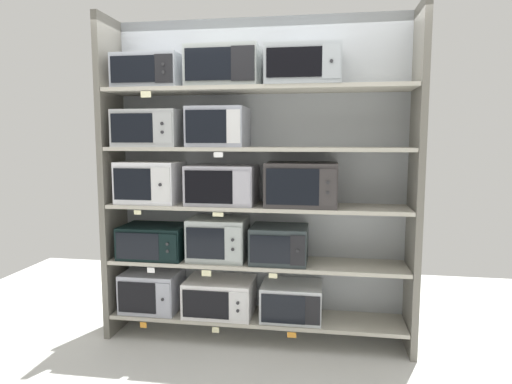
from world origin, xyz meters
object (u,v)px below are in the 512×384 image
microwave_3 (155,241)px  microwave_10 (218,127)px  microwave_6 (151,182)px  microwave_12 (224,67)px  microwave_11 (150,72)px  microwave_5 (279,244)px  microwave_0 (152,290)px  microwave_13 (304,67)px  microwave_4 (218,239)px  microwave_8 (302,184)px  microwave_7 (222,185)px  microwave_2 (292,301)px  microwave_9 (151,129)px  microwave_1 (220,296)px

microwave_3 → microwave_10: microwave_10 is taller
microwave_6 → microwave_12: bearing=-0.0°
microwave_11 → microwave_5: bearing=0.0°
microwave_0 → microwave_13: 2.17m
microwave_4 → microwave_0: bearing=-180.0°
microwave_8 → microwave_7: bearing=180.0°
microwave_0 → microwave_12: 1.90m
microwave_5 → microwave_11: (-1.03, -0.00, 1.34)m
microwave_2 → microwave_8: (0.07, -0.00, 0.93)m
microwave_10 → microwave_13: microwave_13 is taller
microwave_10 → microwave_13: size_ratio=0.80×
microwave_6 → microwave_10: bearing=-0.0°
microwave_10 → microwave_4: bearing=178.5°
microwave_0 → microwave_6: (0.01, 0.00, 0.91)m
microwave_0 → microwave_4: size_ratio=1.00×
microwave_6 → microwave_10: size_ratio=1.10×
microwave_9 → microwave_13: (1.21, 0.00, 0.45)m
microwave_8 → microwave_4: bearing=180.0°
microwave_5 → microwave_8: bearing=-0.1°
microwave_5 → microwave_13: (0.18, 0.00, 1.35)m
microwave_3 → microwave_0: bearing=179.8°
microwave_7 → microwave_12: 0.90m
microwave_3 → microwave_13: microwave_13 is taller
microwave_13 → microwave_8: bearing=-176.4°
microwave_7 → microwave_13: size_ratio=0.97×
microwave_3 → microwave_11: 1.35m
microwave_7 → microwave_10: 0.45m
microwave_5 → microwave_7: microwave_7 is taller
microwave_9 → microwave_12: size_ratio=0.93×
microwave_2 → microwave_7: bearing=180.0°
microwave_6 → microwave_8: bearing=-0.0°
microwave_3 → microwave_6: bearing=179.2°
microwave_11 → microwave_13: size_ratio=0.94×
microwave_4 → microwave_11: size_ratio=0.88×
microwave_7 → microwave_8: 0.62m
microwave_3 → microwave_5: microwave_5 is taller
microwave_0 → microwave_1: bearing=0.0°
microwave_8 → microwave_13: 0.88m
microwave_6 → microwave_11: 0.87m
microwave_3 → microwave_11: (-0.00, 0.00, 1.35)m
microwave_4 → microwave_13: microwave_13 is taller
microwave_10 → microwave_13: 0.79m
microwave_5 → microwave_7: 0.65m
microwave_0 → microwave_8: size_ratio=0.85×
microwave_4 → microwave_7: bearing=-0.5°
microwave_9 → microwave_10: bearing=-0.0°
microwave_5 → microwave_7: bearing=-180.0°
microwave_9 → microwave_12: microwave_12 is taller
microwave_7 → microwave_8: microwave_8 is taller
microwave_13 → microwave_3: bearing=-180.0°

